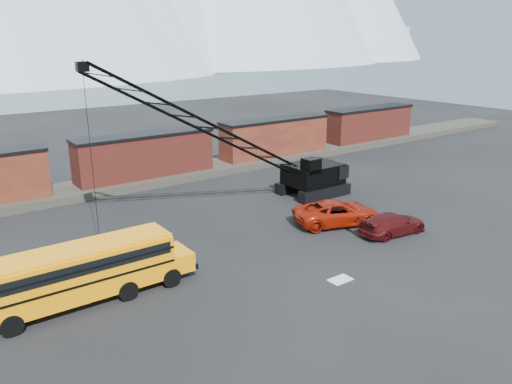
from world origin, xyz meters
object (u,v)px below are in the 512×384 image
maroon_suv (393,224)px  crawler_crane (219,133)px  school_bus (84,271)px  red_pickup (337,212)px

maroon_suv → crawler_crane: 14.40m
crawler_crane → maroon_suv: bearing=-51.2°
school_bus → crawler_crane: 15.41m
school_bus → red_pickup: 19.28m
maroon_suv → crawler_crane: (-8.21, 10.20, 6.00)m
red_pickup → crawler_crane: bearing=64.5°
red_pickup → crawler_crane: crawler_crane is taller
school_bus → red_pickup: bearing=1.5°
red_pickup → crawler_crane: size_ratio=0.28×
school_bus → crawler_crane: size_ratio=0.50×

